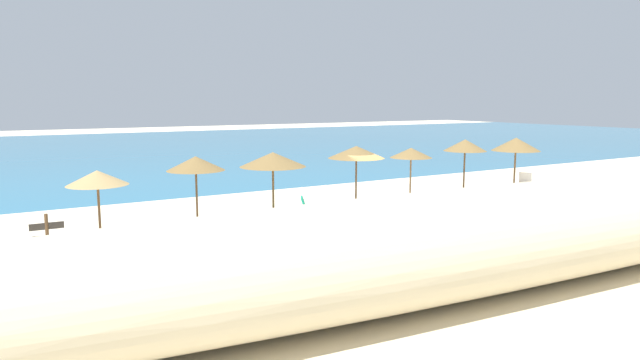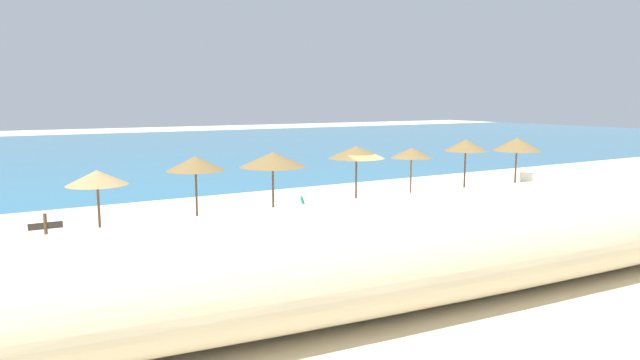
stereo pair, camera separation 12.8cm
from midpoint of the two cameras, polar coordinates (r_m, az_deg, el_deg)
name	(u,v)px [view 1 (the left image)]	position (r m, az deg, el deg)	size (l,w,h in m)	color
ground_plane	(375,212)	(24.05, 5.48, -3.30)	(160.00, 160.00, 0.00)	beige
sea_water	(156,149)	(57.47, -16.56, 3.12)	(160.00, 57.86, 0.01)	teal
dune_ridge	(522,232)	(15.85, 19.82, -5.03)	(47.63, 4.04, 2.59)	beige
beach_umbrella_0	(97,178)	(20.38, -22.05, 0.20)	(2.06, 2.06, 2.42)	brown
beach_umbrella_1	(196,164)	(21.19, -12.81, 1.65)	(2.16, 2.16, 2.72)	brown
beach_umbrella_2	(273,160)	(22.10, -5.03, 2.10)	(2.64, 2.64, 2.74)	brown
beach_umbrella_3	(356,152)	(23.88, 3.59, 2.86)	(2.43, 2.43, 2.84)	brown
beach_umbrella_4	(411,153)	(26.29, 9.18, 2.76)	(1.97, 1.97, 2.57)	brown
beach_umbrella_5	(465,145)	(28.20, 14.53, 3.46)	(2.09, 2.09, 2.87)	brown
beach_umbrella_6	(516,144)	(30.82, 19.35, 3.47)	(2.48, 2.48, 2.84)	brown
lounge_chair_0	(470,193)	(27.17, 14.98, -1.27)	(1.27, 0.56, 0.97)	white
lounge_chair_1	(523,185)	(30.81, 20.01, -0.51)	(1.74, 1.36, 1.00)	white
lounge_chair_2	(295,215)	(21.29, -2.80, -3.57)	(1.59, 1.28, 1.14)	#199972
lounge_chair_3	(395,206)	(23.50, 7.59, -2.65)	(1.63, 1.21, 0.95)	white
wooden_signpost	(48,241)	(16.44, -26.35, -5.66)	(0.84, 0.14, 1.83)	brown
beach_ball	(148,257)	(17.52, -17.40, -7.52)	(0.30, 0.30, 0.30)	red
cooler_box	(75,248)	(19.35, -24.02, -6.39)	(0.60, 0.31, 0.30)	blue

